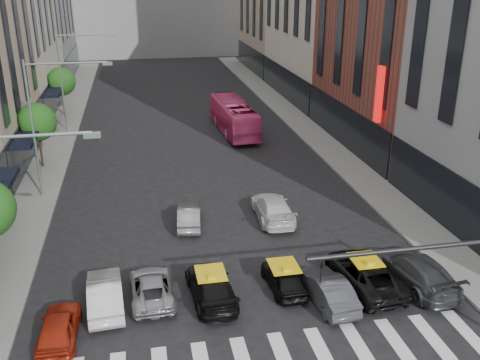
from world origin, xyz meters
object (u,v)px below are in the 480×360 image
streetlamp_mid (46,111)px  bus (234,117)px  streetlamp_far (71,69)px  taxi_center (283,277)px  car_white_front (105,293)px  car_red (59,328)px  taxi_left (211,286)px

streetlamp_mid → bus: bearing=41.6°
streetlamp_far → taxi_center: (11.94, -29.81, -5.29)m
streetlamp_mid → car_white_front: 15.11m
streetlamp_mid → car_white_front: bearing=-75.0°
car_white_front → taxi_center: bearing=175.1°
car_red → streetlamp_mid: bearing=-81.6°
car_red → taxi_left: 6.78m
streetlamp_mid → taxi_center: (11.94, -13.81, -5.29)m
streetlamp_far → bus: 15.46m
streetlamp_mid → streetlamp_far: size_ratio=1.00×
streetlamp_mid → bus: (14.48, 12.87, -4.41)m
streetlamp_far → car_red: size_ratio=2.37×
streetlamp_mid → car_red: size_ratio=2.37×
car_white_front → taxi_left: size_ratio=0.93×
car_white_front → streetlamp_mid: bearing=-79.0°
streetlamp_far → car_red: (1.91, -31.79, -5.26)m
car_red → taxi_left: size_ratio=0.82×
streetlamp_far → taxi_left: bearing=-74.3°
car_white_front → bus: bus is taller
taxi_left → taxi_center: taxi_left is taller
streetlamp_mid → taxi_center: streetlamp_mid is taller
car_white_front → taxi_left: (4.77, -0.28, -0.04)m
car_white_front → bus: bearing=-116.2°
streetlamp_mid → streetlamp_far: (0.00, 16.00, 0.00)m
streetlamp_far → taxi_left: size_ratio=1.94×
streetlamp_far → car_red: 32.27m
streetlamp_mid → taxi_left: 17.15m
streetlamp_far → taxi_left: 31.58m
streetlamp_far → taxi_center: streetlamp_far is taller
car_white_front → taxi_left: car_white_front is taller
streetlamp_far → bus: size_ratio=0.84×
streetlamp_mid → streetlamp_far: bearing=90.0°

